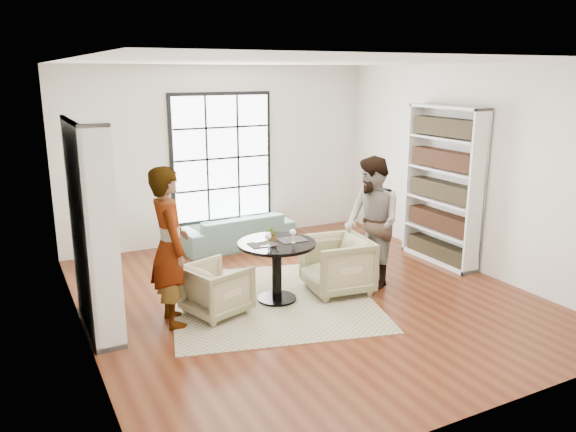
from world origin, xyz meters
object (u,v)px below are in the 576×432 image
person_left (170,247)px  wine_glass_right (293,233)px  wine_glass_left (268,237)px  armchair_left (217,289)px  person_right (372,222)px  sofa (237,231)px  flower_centerpiece (273,233)px  armchair_right (337,265)px  pedestal_table (277,258)px

person_left → wine_glass_right: (1.55, -0.08, -0.02)m
wine_glass_left → armchair_left: bearing=172.8°
person_right → wine_glass_left: 1.58m
sofa → person_left: 3.10m
wine_glass_right → flower_centerpiece: size_ratio=0.90×
flower_centerpiece → sofa: bearing=79.2°
armchair_left → flower_centerpiece: flower_centerpiece is taller
armchair_right → armchair_left: bearing=-84.1°
armchair_left → armchair_right: 1.69m
pedestal_table → armchair_right: pedestal_table is taller
wine_glass_left → sofa: bearing=76.6°
armchair_right → wine_glass_right: (-0.68, -0.02, 0.54)m
flower_centerpiece → person_right: bearing=-6.6°
person_right → wine_glass_left: person_right is taller
person_right → flower_centerpiece: size_ratio=9.07×
sofa → person_right: size_ratio=1.06×
sofa → flower_centerpiece: (-0.45, -2.33, 0.61)m
person_left → sofa: bearing=-34.3°
armchair_left → wine_glass_left: size_ratio=4.00×
armchair_left → flower_centerpiece: size_ratio=3.55×
pedestal_table → person_right: 1.44m
wine_glass_left → wine_glass_right: bearing=0.5°
armchair_right → person_left: 2.30m
person_left → person_right: (2.78, -0.06, -0.04)m
wine_glass_left → flower_centerpiece: flower_centerpiece is taller
sofa → person_right: person_right is taller
wine_glass_right → armchair_left: bearing=175.4°
person_left → flower_centerpiece: (1.36, 0.11, -0.05)m
flower_centerpiece → wine_glass_right: bearing=-44.2°
armchair_right → wine_glass_right: bearing=-80.3°
armchair_right → flower_centerpiece: size_ratio=4.20×
wine_glass_left → person_left: bearing=176.1°
person_left → armchair_right: bearing=-89.2°
pedestal_table → sofa: size_ratio=0.52×
person_left → person_right: 2.79m
sofa → person_right: (0.98, -2.49, 0.62)m
armchair_left → wine_glass_right: size_ratio=3.93×
armchair_left → wine_glass_right: (1.00, -0.08, 0.60)m
sofa → armchair_right: size_ratio=2.29×
sofa → flower_centerpiece: flower_centerpiece is taller
flower_centerpiece → person_left: bearing=-175.5°
pedestal_table → sofa: (0.43, 2.40, -0.29)m
person_left → flower_centerpiece: bearing=-83.2°
wine_glass_right → sofa: bearing=84.2°
wine_glass_right → flower_centerpiece: bearing=135.8°
wine_glass_left → flower_centerpiece: (0.15, 0.19, -0.03)m
sofa → armchair_left: size_ratio=2.71×
pedestal_table → wine_glass_right: (0.17, -0.11, 0.35)m
person_left → pedestal_table: bearing=-86.3°
person_left → flower_centerpiece: 1.37m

